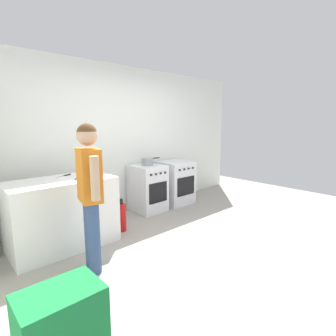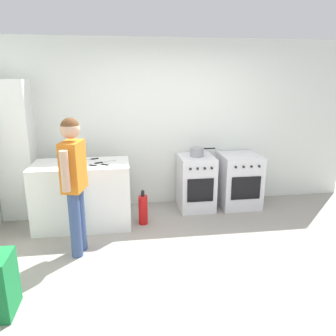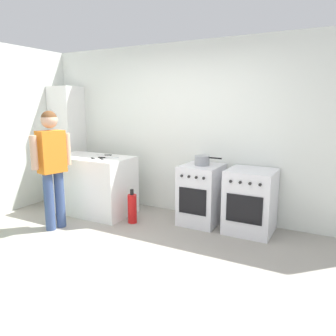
% 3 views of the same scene
% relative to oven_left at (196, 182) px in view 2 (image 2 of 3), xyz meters
% --- Properties ---
extents(ground_plane, '(8.00, 8.00, 0.00)m').
position_rel_oven_left_xyz_m(ground_plane, '(-0.35, -1.58, -0.43)').
color(ground_plane, gray).
extents(back_wall, '(6.00, 0.10, 2.60)m').
position_rel_oven_left_xyz_m(back_wall, '(-0.35, 0.37, 0.87)').
color(back_wall, silver).
rests_on(back_wall, ground).
extents(counter_unit, '(1.30, 0.70, 0.90)m').
position_rel_oven_left_xyz_m(counter_unit, '(-1.70, -0.38, 0.02)').
color(counter_unit, white).
rests_on(counter_unit, ground).
extents(oven_left, '(0.53, 0.62, 0.85)m').
position_rel_oven_left_xyz_m(oven_left, '(0.00, 0.00, 0.00)').
color(oven_left, silver).
rests_on(oven_left, ground).
extents(oven_right, '(0.61, 0.62, 0.85)m').
position_rel_oven_left_xyz_m(oven_right, '(0.71, 0.00, 0.00)').
color(oven_right, silver).
rests_on(oven_right, ground).
extents(pot, '(0.39, 0.21, 0.14)m').
position_rel_oven_left_xyz_m(pot, '(0.01, 0.00, 0.49)').
color(pot, gray).
rests_on(pot, oven_left).
extents(knife_paring, '(0.19, 0.14, 0.01)m').
position_rel_oven_left_xyz_m(knife_paring, '(-1.34, -0.54, 0.48)').
color(knife_paring, silver).
rests_on(knife_paring, counter_unit).
extents(knife_utility, '(0.24, 0.12, 0.01)m').
position_rel_oven_left_xyz_m(knife_utility, '(-1.58, -0.19, 0.48)').
color(knife_utility, silver).
rests_on(knife_utility, counter_unit).
extents(knife_carving, '(0.29, 0.20, 0.01)m').
position_rel_oven_left_xyz_m(knife_carving, '(-1.44, -0.59, 0.48)').
color(knife_carving, silver).
rests_on(knife_carving, counter_unit).
extents(knife_chef, '(0.30, 0.16, 0.01)m').
position_rel_oven_left_xyz_m(knife_chef, '(-1.38, -0.37, 0.48)').
color(knife_chef, silver).
rests_on(knife_chef, counter_unit).
extents(person, '(0.27, 0.56, 1.61)m').
position_rel_oven_left_xyz_m(person, '(-1.68, -1.16, 0.53)').
color(person, '#384C7A').
rests_on(person, ground).
extents(fire_extinguisher, '(0.13, 0.13, 0.50)m').
position_rel_oven_left_xyz_m(fire_extinguisher, '(-0.87, -0.48, -0.21)').
color(fire_extinguisher, red).
rests_on(fire_extinguisher, ground).
extents(larder_cabinet, '(0.48, 0.44, 2.00)m').
position_rel_oven_left_xyz_m(larder_cabinet, '(-2.65, 0.10, 0.57)').
color(larder_cabinet, white).
rests_on(larder_cabinet, ground).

